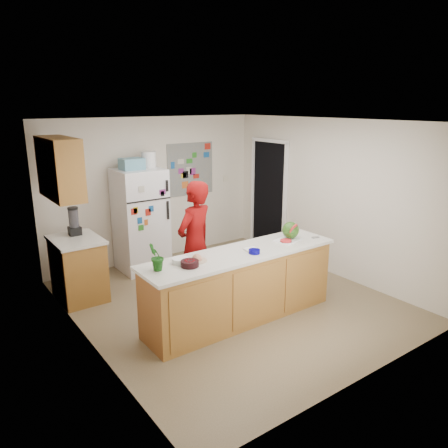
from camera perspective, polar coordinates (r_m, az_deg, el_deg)
floor at (r=6.32m, az=0.78°, el=-10.07°), size 4.00×4.50×0.02m
wall_back at (r=7.77m, az=-9.17°, el=4.44°), size 4.00×0.02×2.50m
wall_left at (r=5.01m, az=-18.02°, el=-2.40°), size 0.02×4.50×2.50m
wall_right at (r=7.24m, az=13.74°, el=3.36°), size 0.02×4.50×2.50m
ceiling at (r=5.70m, az=0.87°, el=13.39°), size 4.00×4.50×0.02m
doorway at (r=8.26m, az=5.91°, el=3.59°), size 0.03×0.85×2.04m
peninsula_base at (r=5.66m, az=2.19°, el=-8.26°), size 2.60×0.62×0.88m
peninsula_top at (r=5.49m, az=2.24°, el=-3.87°), size 2.68×0.70×0.04m
side_counter_base at (r=6.58m, az=-18.48°, el=-5.69°), size 0.60×0.80×0.86m
side_counter_top at (r=6.44m, az=-18.82°, el=-1.95°), size 0.64×0.84×0.04m
upper_cabinets at (r=6.14m, az=-20.67°, el=6.84°), size 0.35×1.00×0.80m
refrigerator at (r=7.34m, az=-10.83°, el=0.49°), size 0.75×0.70×1.70m
fridge_top_bin at (r=7.12m, az=-11.95°, el=7.69°), size 0.35×0.28×0.18m
photo_collage at (r=8.06m, az=-4.40°, el=7.16°), size 0.95×0.01×0.95m
person at (r=5.97m, az=-3.82°, el=-2.58°), size 0.74×0.61×1.74m
blender_appliance at (r=6.55m, az=-19.01°, el=0.24°), size 0.14×0.14×0.38m
cutting_board at (r=6.00m, az=8.36°, el=-2.06°), size 0.41×0.34×0.01m
watermelon at (r=6.02m, az=8.69°, el=-0.81°), size 0.23×0.23×0.23m
watermelon_slice at (r=5.90m, az=8.08°, el=-2.18°), size 0.15×0.15×0.02m
cherry_bowl at (r=5.02m, az=-4.49°, el=-5.18°), size 0.23×0.23×0.07m
white_bowl at (r=5.13m, az=-5.72°, el=-4.78°), size 0.21×0.21×0.06m
cobalt_bowl at (r=5.44m, az=3.98°, el=-3.60°), size 0.19×0.19×0.05m
plate at (r=5.18m, az=-3.56°, el=-4.79°), size 0.28×0.28×0.02m
paper_towel at (r=5.56m, az=3.58°, el=-3.33°), size 0.19×0.17×0.02m
keys at (r=6.17m, az=11.85°, el=-1.73°), size 0.11×0.07×0.01m
potted_plant at (r=4.89m, az=-8.86°, el=-4.29°), size 0.22×0.20×0.33m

